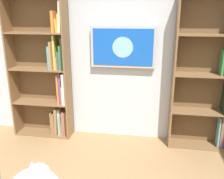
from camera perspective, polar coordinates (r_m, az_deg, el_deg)
name	(u,v)px	position (r m, az deg, el deg)	size (l,w,h in m)	color
wall_back	(121,49)	(3.53, 2.20, 9.56)	(4.52, 0.06, 2.70)	silver
bookshelf_left	(218,77)	(3.51, 23.76, 2.69)	(0.93, 0.28, 2.10)	brown
bookshelf_right	(48,73)	(3.72, -14.86, 3.72)	(0.89, 0.28, 2.10)	brown
wall_mounted_tv	(123,47)	(3.44, 2.60, 9.95)	(0.91, 0.07, 0.57)	#B7B7BC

